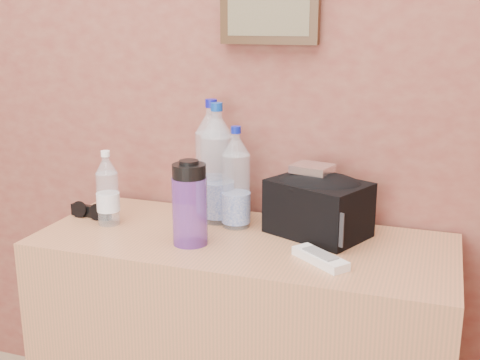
{
  "coord_description": "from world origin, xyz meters",
  "views": [
    {
      "loc": [
        0.75,
        0.21,
        1.35
      ],
      "look_at": [
        0.23,
        1.71,
        0.92
      ],
      "focal_mm": 45.0,
      "sensor_mm": 36.0,
      "label": 1
    }
  ],
  "objects_px": {
    "pet_large_a": "(217,170)",
    "nalgene_bottle": "(190,203)",
    "pet_small": "(108,192)",
    "foil_packet": "(312,169)",
    "dresser": "(242,354)",
    "toiletry_bag": "(318,204)",
    "pet_large_c": "(236,183)",
    "sunglasses": "(91,212)",
    "ac_remote": "(320,258)",
    "pet_large_b": "(212,166)"
  },
  "relations": [
    {
      "from": "pet_large_a",
      "to": "nalgene_bottle",
      "type": "relative_size",
      "value": 1.54
    },
    {
      "from": "pet_small",
      "to": "foil_packet",
      "type": "height_order",
      "value": "pet_small"
    },
    {
      "from": "dresser",
      "to": "pet_small",
      "type": "distance_m",
      "value": 0.64
    },
    {
      "from": "pet_small",
      "to": "foil_packet",
      "type": "relative_size",
      "value": 2.12
    },
    {
      "from": "toiletry_bag",
      "to": "foil_packet",
      "type": "relative_size",
      "value": 2.45
    },
    {
      "from": "pet_large_a",
      "to": "foil_packet",
      "type": "xyz_separation_m",
      "value": [
        0.3,
        -0.0,
        0.03
      ]
    },
    {
      "from": "pet_large_c",
      "to": "sunglasses",
      "type": "xyz_separation_m",
      "value": [
        -0.46,
        -0.07,
        -0.12
      ]
    },
    {
      "from": "dresser",
      "to": "foil_packet",
      "type": "xyz_separation_m",
      "value": [
        0.17,
        0.12,
        0.56
      ]
    },
    {
      "from": "pet_large_a",
      "to": "nalgene_bottle",
      "type": "height_order",
      "value": "pet_large_a"
    },
    {
      "from": "toiletry_bag",
      "to": "pet_large_c",
      "type": "bearing_deg",
      "value": -153.59
    },
    {
      "from": "dresser",
      "to": "ac_remote",
      "type": "bearing_deg",
      "value": -21.78
    },
    {
      "from": "nalgene_bottle",
      "to": "foil_packet",
      "type": "xyz_separation_m",
      "value": [
        0.3,
        0.21,
        0.07
      ]
    },
    {
      "from": "pet_small",
      "to": "sunglasses",
      "type": "xyz_separation_m",
      "value": [
        -0.09,
        0.04,
        -0.08
      ]
    },
    {
      "from": "nalgene_bottle",
      "to": "foil_packet",
      "type": "height_order",
      "value": "nalgene_bottle"
    },
    {
      "from": "pet_large_b",
      "to": "foil_packet",
      "type": "bearing_deg",
      "value": -7.06
    },
    {
      "from": "ac_remote",
      "to": "foil_packet",
      "type": "relative_size",
      "value": 1.56
    },
    {
      "from": "foil_packet",
      "to": "pet_large_c",
      "type": "bearing_deg",
      "value": -173.37
    },
    {
      "from": "pet_large_c",
      "to": "pet_small",
      "type": "height_order",
      "value": "pet_large_c"
    },
    {
      "from": "sunglasses",
      "to": "pet_large_b",
      "type": "bearing_deg",
      "value": 25.61
    },
    {
      "from": "dresser",
      "to": "sunglasses",
      "type": "distance_m",
      "value": 0.65
    },
    {
      "from": "ac_remote",
      "to": "toiletry_bag",
      "type": "bearing_deg",
      "value": 141.48
    },
    {
      "from": "pet_large_b",
      "to": "pet_large_c",
      "type": "distance_m",
      "value": 0.13
    },
    {
      "from": "pet_large_c",
      "to": "foil_packet",
      "type": "relative_size",
      "value": 2.83
    },
    {
      "from": "dresser",
      "to": "pet_large_b",
      "type": "bearing_deg",
      "value": 133.79
    },
    {
      "from": "ac_remote",
      "to": "sunglasses",
      "type": "bearing_deg",
      "value": -151.66
    },
    {
      "from": "pet_large_b",
      "to": "toiletry_bag",
      "type": "relative_size",
      "value": 1.4
    },
    {
      "from": "pet_small",
      "to": "toiletry_bag",
      "type": "xyz_separation_m",
      "value": [
        0.62,
        0.12,
        -0.01
      ]
    },
    {
      "from": "pet_large_a",
      "to": "foil_packet",
      "type": "relative_size",
      "value": 3.4
    },
    {
      "from": "dresser",
      "to": "foil_packet",
      "type": "distance_m",
      "value": 0.6
    },
    {
      "from": "pet_large_b",
      "to": "toiletry_bag",
      "type": "distance_m",
      "value": 0.36
    },
    {
      "from": "dresser",
      "to": "nalgene_bottle",
      "type": "relative_size",
      "value": 4.96
    },
    {
      "from": "pet_large_a",
      "to": "toiletry_bag",
      "type": "xyz_separation_m",
      "value": [
        0.32,
        -0.02,
        -0.07
      ]
    },
    {
      "from": "toiletry_bag",
      "to": "nalgene_bottle",
      "type": "bearing_deg",
      "value": -125.47
    },
    {
      "from": "pet_large_c",
      "to": "toiletry_bag",
      "type": "bearing_deg",
      "value": 2.72
    },
    {
      "from": "pet_large_c",
      "to": "toiletry_bag",
      "type": "distance_m",
      "value": 0.25
    },
    {
      "from": "pet_large_b",
      "to": "foil_packet",
      "type": "xyz_separation_m",
      "value": [
        0.33,
        -0.04,
        0.03
      ]
    },
    {
      "from": "pet_large_c",
      "to": "sunglasses",
      "type": "distance_m",
      "value": 0.48
    },
    {
      "from": "pet_large_c",
      "to": "pet_small",
      "type": "relative_size",
      "value": 1.34
    },
    {
      "from": "sunglasses",
      "to": "toiletry_bag",
      "type": "bearing_deg",
      "value": 11.36
    },
    {
      "from": "dresser",
      "to": "foil_packet",
      "type": "height_order",
      "value": "foil_packet"
    },
    {
      "from": "foil_packet",
      "to": "dresser",
      "type": "bearing_deg",
      "value": -143.93
    },
    {
      "from": "pet_small",
      "to": "ac_remote",
      "type": "distance_m",
      "value": 0.68
    },
    {
      "from": "pet_large_c",
      "to": "toiletry_bag",
      "type": "height_order",
      "value": "pet_large_c"
    },
    {
      "from": "dresser",
      "to": "pet_large_c",
      "type": "xyz_separation_m",
      "value": [
        -0.05,
        0.1,
        0.51
      ]
    },
    {
      "from": "pet_large_a",
      "to": "pet_small",
      "type": "relative_size",
      "value": 1.61
    },
    {
      "from": "pet_small",
      "to": "ac_remote",
      "type": "height_order",
      "value": "pet_small"
    },
    {
      "from": "pet_large_b",
      "to": "nalgene_bottle",
      "type": "distance_m",
      "value": 0.25
    },
    {
      "from": "pet_small",
      "to": "foil_packet",
      "type": "xyz_separation_m",
      "value": [
        0.6,
        0.13,
        0.09
      ]
    },
    {
      "from": "pet_large_c",
      "to": "pet_small",
      "type": "distance_m",
      "value": 0.39
    },
    {
      "from": "pet_large_b",
      "to": "foil_packet",
      "type": "relative_size",
      "value": 3.44
    }
  ]
}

